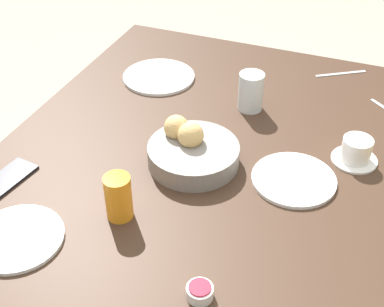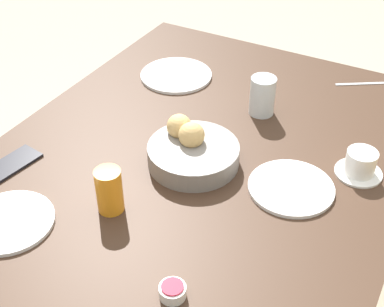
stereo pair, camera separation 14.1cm
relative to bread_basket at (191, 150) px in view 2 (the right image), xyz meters
The scene contains 11 objects.
dining_table 0.12m from the bread_basket, 19.80° to the left, with size 1.52×1.08×0.76m.
bread_basket is the anchor object (origin of this frame).
plate_near_left 0.46m from the bread_basket, 145.00° to the right, with size 0.24×0.24×0.01m.
plate_near_right 0.48m from the bread_basket, 32.26° to the right, with size 0.21×0.21×0.01m.
plate_far_center 0.28m from the bread_basket, 94.31° to the left, with size 0.22×0.22×0.01m.
juice_glass 0.27m from the bread_basket, 17.38° to the right, with size 0.06×0.06×0.11m.
water_tumbler 0.32m from the bread_basket, 166.86° to the left, with size 0.08×0.08×0.12m.
coffee_cup 0.44m from the bread_basket, 111.80° to the left, with size 0.12×0.12×0.07m.
jam_bowl_berry 0.44m from the bread_basket, 23.99° to the left, with size 0.06×0.06×0.03m.
knife_silver 0.69m from the bread_basket, 154.56° to the left, with size 0.11×0.16×0.00m.
cell_phone 0.48m from the bread_basket, 59.17° to the right, with size 0.16×0.09×0.01m.
Camera 2 is at (0.96, 0.53, 1.65)m, focal length 50.00 mm.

